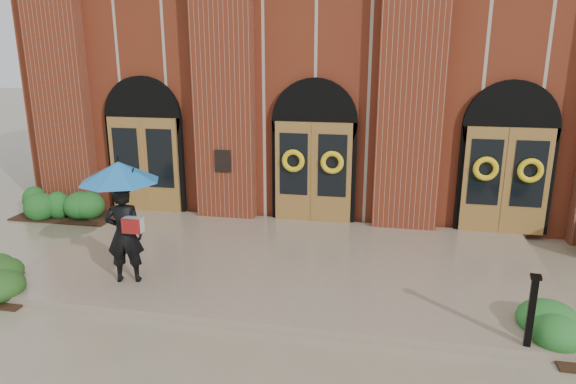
# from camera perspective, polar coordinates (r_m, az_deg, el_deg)

# --- Properties ---
(ground) EXTENTS (90.00, 90.00, 0.00)m
(ground) POSITION_cam_1_polar(r_m,az_deg,el_deg) (10.63, 0.52, -8.52)
(ground) COLOR gray
(ground) RESTS_ON ground
(landing) EXTENTS (10.00, 5.30, 0.15)m
(landing) POSITION_cam_1_polar(r_m,az_deg,el_deg) (10.74, 0.67, -7.83)
(landing) COLOR gray
(landing) RESTS_ON ground
(church_building) EXTENTS (16.20, 12.53, 7.00)m
(church_building) POSITION_cam_1_polar(r_m,az_deg,el_deg) (18.44, 5.74, 12.85)
(church_building) COLOR #5F2314
(church_building) RESTS_ON ground
(man_with_umbrella) EXTENTS (1.75, 1.75, 2.28)m
(man_with_umbrella) POSITION_cam_1_polar(r_m,az_deg,el_deg) (9.69, -18.02, -0.73)
(man_with_umbrella) COLOR black
(man_with_umbrella) RESTS_ON landing
(metal_post) EXTENTS (0.17, 0.17, 1.11)m
(metal_post) POSITION_cam_1_polar(r_m,az_deg,el_deg) (8.32, 25.44, -11.69)
(metal_post) COLOR black
(metal_post) RESTS_ON landing
(hedge_wall_left) EXTENTS (2.70, 1.08, 0.69)m
(hedge_wall_left) POSITION_cam_1_polar(r_m,az_deg,el_deg) (14.89, -22.97, -1.27)
(hedge_wall_left) COLOR #1B521D
(hedge_wall_left) RESTS_ON ground
(hedge_front_left) EXTENTS (1.40, 1.20, 0.49)m
(hedge_front_left) POSITION_cam_1_polar(r_m,az_deg,el_deg) (11.00, -29.11, -8.34)
(hedge_front_left) COLOR #214A19
(hedge_front_left) RESTS_ON ground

